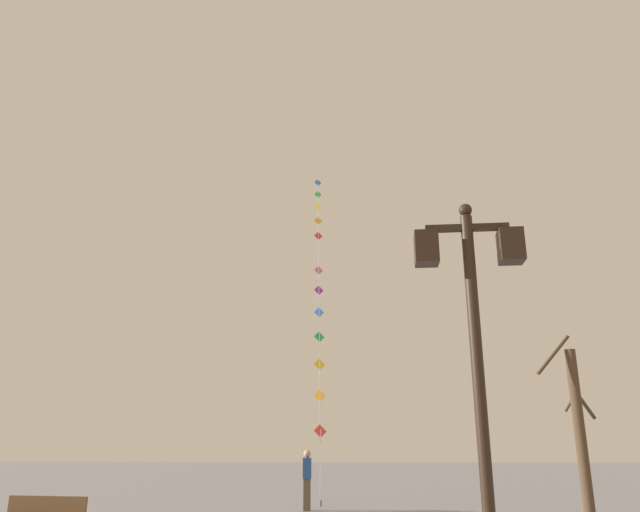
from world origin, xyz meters
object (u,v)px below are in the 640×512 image
object	(u,v)px
twin_lantern_lamp_post	(474,316)
kite_train	(319,279)
kite_flyer	(307,478)
bare_tree	(579,426)

from	to	relation	value
twin_lantern_lamp_post	kite_train	bearing A→B (deg)	99.96
twin_lantern_lamp_post	kite_train	xyz separation A→B (m)	(-3.85, 21.92, 6.60)
kite_train	twin_lantern_lamp_post	bearing A→B (deg)	-80.04
twin_lantern_lamp_post	kite_train	distance (m)	23.21
kite_train	kite_flyer	xyz separation A→B (m)	(0.57, -9.77, -8.86)
kite_train	kite_flyer	bearing A→B (deg)	-86.66
twin_lantern_lamp_post	kite_flyer	world-z (taller)	twin_lantern_lamp_post
kite_flyer	bare_tree	size ratio (longest dim) A/B	0.35
kite_train	bare_tree	distance (m)	15.63
twin_lantern_lamp_post	kite_flyer	size ratio (longest dim) A/B	2.66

